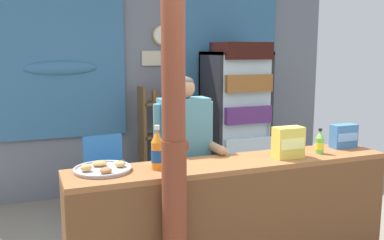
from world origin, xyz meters
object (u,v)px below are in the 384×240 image
at_px(bottle_shelf_rack, 160,139).
at_px(soda_bottle_lime_soda, 320,143).
at_px(drink_fridge, 237,111).
at_px(snack_box_biscuit, 344,136).
at_px(shopkeeper, 184,144).
at_px(plastic_lawn_chair, 107,171).
at_px(stall_counter, 239,210).
at_px(timber_post, 174,148).
at_px(soda_bottle_orange_soda, 157,151).
at_px(snack_box_instant_noodle, 288,142).
at_px(pastry_tray, 103,169).

bearing_deg(bottle_shelf_rack, soda_bottle_lime_soda, -70.62).
bearing_deg(drink_fridge, snack_box_biscuit, -85.16).
bearing_deg(shopkeeper, plastic_lawn_chair, 114.30).
xyz_separation_m(bottle_shelf_rack, shopkeeper, (-0.27, -1.59, 0.28)).
distance_m(stall_counter, shopkeeper, 0.74).
xyz_separation_m(stall_counter, bottle_shelf_rack, (0.03, 2.14, 0.14)).
height_order(timber_post, soda_bottle_orange_soda, timber_post).
distance_m(plastic_lawn_chair, soda_bottle_lime_soda, 2.21).
height_order(plastic_lawn_chair, snack_box_biscuit, snack_box_biscuit).
height_order(shopkeeper, snack_box_instant_noodle, shopkeeper).
bearing_deg(timber_post, drink_fridge, 53.94).
distance_m(timber_post, snack_box_biscuit, 1.74).
height_order(drink_fridge, bottle_shelf_rack, drink_fridge).
bearing_deg(drink_fridge, soda_bottle_lime_soda, -95.71).
bearing_deg(stall_counter, snack_box_instant_noodle, 5.23).
bearing_deg(snack_box_biscuit, shopkeeper, 163.55).
relative_size(bottle_shelf_rack, shopkeeper, 0.86).
distance_m(soda_bottle_orange_soda, soda_bottle_lime_soda, 1.38).
xyz_separation_m(drink_fridge, snack_box_biscuit, (0.15, -1.74, 0.00)).
distance_m(stall_counter, pastry_tray, 1.08).
bearing_deg(plastic_lawn_chair, snack_box_instant_noodle, -53.51).
bearing_deg(soda_bottle_lime_soda, soda_bottle_orange_soda, 178.73).
distance_m(plastic_lawn_chair, pastry_tray, 1.53).
bearing_deg(soda_bottle_lime_soda, bottle_shelf_rack, 109.38).
xyz_separation_m(drink_fridge, snack_box_instant_noodle, (-0.50, -1.87, 0.02)).
xyz_separation_m(timber_post, bottle_shelf_rack, (0.63, 2.36, -0.45)).
distance_m(drink_fridge, snack_box_biscuit, 1.75).
distance_m(bottle_shelf_rack, soda_bottle_lime_soda, 2.23).
xyz_separation_m(snack_box_biscuit, snack_box_instant_noodle, (-0.65, -0.12, 0.02)).
relative_size(soda_bottle_orange_soda, snack_box_biscuit, 1.40).
bearing_deg(stall_counter, plastic_lawn_chair, 114.04).
xyz_separation_m(stall_counter, soda_bottle_orange_soda, (-0.62, 0.09, 0.50)).
relative_size(stall_counter, shopkeeper, 1.66).
xyz_separation_m(soda_bottle_orange_soda, soda_bottle_lime_soda, (1.38, -0.03, -0.05)).
bearing_deg(timber_post, bottle_shelf_rack, 75.12).
distance_m(timber_post, plastic_lawn_chair, 1.95).
relative_size(drink_fridge, soda_bottle_orange_soda, 5.76).
relative_size(stall_counter, plastic_lawn_chair, 2.98).
bearing_deg(drink_fridge, plastic_lawn_chair, -170.21).
relative_size(timber_post, shopkeeper, 1.54).
distance_m(soda_bottle_lime_soda, pastry_tray, 1.76).
relative_size(shopkeeper, soda_bottle_orange_soda, 4.81).
distance_m(stall_counter, plastic_lawn_chair, 1.77).
xyz_separation_m(stall_counter, soda_bottle_lime_soda, (0.76, 0.06, 0.45)).
xyz_separation_m(plastic_lawn_chair, soda_bottle_orange_soda, (0.10, -1.53, 0.55)).
bearing_deg(snack_box_biscuit, drink_fridge, 94.84).
relative_size(soda_bottle_orange_soda, snack_box_instant_noodle, 1.31).
relative_size(plastic_lawn_chair, shopkeeper, 0.56).
height_order(stall_counter, pastry_tray, pastry_tray).
xyz_separation_m(shopkeeper, pastry_tray, (-0.75, -0.38, -0.04)).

